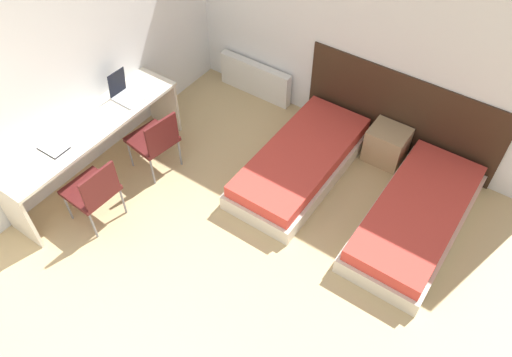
% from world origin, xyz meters
% --- Properties ---
extents(wall_back, '(5.19, 0.05, 2.70)m').
position_xyz_m(wall_back, '(0.00, 4.10, 1.35)').
color(wall_back, white).
rests_on(wall_back, ground_plane).
extents(wall_left, '(0.05, 5.07, 2.70)m').
position_xyz_m(wall_left, '(-2.12, 2.04, 1.35)').
color(wall_left, white).
rests_on(wall_left, ground_plane).
extents(headboard_panel, '(2.42, 0.03, 1.08)m').
position_xyz_m(headboard_panel, '(0.81, 4.06, 0.54)').
color(headboard_panel, '#382316').
rests_on(headboard_panel, ground_plane).
extents(bed_near_window, '(0.89, 1.98, 0.36)m').
position_xyz_m(bed_near_window, '(0.09, 3.04, 0.17)').
color(bed_near_window, beige).
rests_on(bed_near_window, ground_plane).
extents(bed_near_door, '(0.89, 1.98, 0.36)m').
position_xyz_m(bed_near_door, '(1.52, 3.04, 0.17)').
color(bed_near_door, beige).
rests_on(bed_near_door, ground_plane).
extents(nightstand, '(0.46, 0.39, 0.45)m').
position_xyz_m(nightstand, '(0.81, 3.83, 0.22)').
color(nightstand, tan).
rests_on(nightstand, ground_plane).
extents(radiator, '(1.09, 0.12, 0.48)m').
position_xyz_m(radiator, '(-1.22, 3.98, 0.24)').
color(radiator, silver).
rests_on(radiator, ground_plane).
extents(desk, '(0.55, 2.25, 0.77)m').
position_xyz_m(desk, '(-1.82, 1.67, 0.61)').
color(desk, beige).
rests_on(desk, ground_plane).
extents(chair_near_laptop, '(0.54, 0.54, 0.84)m').
position_xyz_m(chair_near_laptop, '(-1.34, 2.14, 0.48)').
color(chair_near_laptop, '#511919').
rests_on(chair_near_laptop, ground_plane).
extents(chair_near_notebook, '(0.50, 0.50, 0.84)m').
position_xyz_m(chair_near_notebook, '(-1.33, 1.20, 0.48)').
color(chair_near_notebook, '#511919').
rests_on(chair_near_notebook, ground_plane).
extents(laptop, '(0.33, 0.25, 0.33)m').
position_xyz_m(laptop, '(-1.83, 2.25, 0.84)').
color(laptop, silver).
rests_on(laptop, desk).
extents(open_notebook, '(0.29, 0.22, 0.02)m').
position_xyz_m(open_notebook, '(-1.85, 1.22, 0.78)').
color(open_notebook, black).
rests_on(open_notebook, desk).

